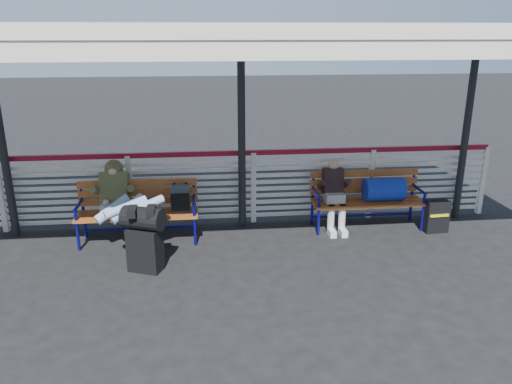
{
  "coord_description": "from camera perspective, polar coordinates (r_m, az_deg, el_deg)",
  "views": [
    {
      "loc": [
        1.21,
        -5.93,
        3.1
      ],
      "look_at": [
        1.95,
        1.0,
        0.82
      ],
      "focal_mm": 35.0,
      "sensor_mm": 36.0,
      "label": 1
    }
  ],
  "objects": [
    {
      "name": "canopy",
      "position": [
        6.9,
        -16.92,
        16.88
      ],
      "size": [
        12.6,
        3.6,
        3.16
      ],
      "color": "silver",
      "rests_on": "ground"
    },
    {
      "name": "luggage_stack",
      "position": [
        6.79,
        -12.66,
        -4.98
      ],
      "size": [
        0.62,
        0.49,
        0.9
      ],
      "rotation": [
        0.0,
        0.0,
        -0.4
      ],
      "color": "black",
      "rests_on": "ground"
    },
    {
      "name": "bench_right",
      "position": [
        8.27,
        13.57,
        0.06
      ],
      "size": [
        1.8,
        0.56,
        0.92
      ],
      "color": "#A65520",
      "rests_on": "ground"
    },
    {
      "name": "fence",
      "position": [
        8.29,
        -14.19,
        0.42
      ],
      "size": [
        12.08,
        0.08,
        1.24
      ],
      "color": "silver",
      "rests_on": "ground"
    },
    {
      "name": "suitcase_side",
      "position": [
        8.47,
        19.87,
        -2.61
      ],
      "size": [
        0.39,
        0.25,
        0.52
      ],
      "rotation": [
        0.0,
        0.0,
        0.07
      ],
      "color": "black",
      "rests_on": "ground"
    },
    {
      "name": "traveler_man",
      "position": [
        7.39,
        -14.89,
        -1.22
      ],
      "size": [
        0.94,
        1.64,
        0.77
      ],
      "color": "#98B1CD",
      "rests_on": "ground"
    },
    {
      "name": "companion_person",
      "position": [
        8.07,
        8.94,
        -0.19
      ],
      "size": [
        0.32,
        0.66,
        1.15
      ],
      "color": "#BDB5AB",
      "rests_on": "ground"
    },
    {
      "name": "ground",
      "position": [
        6.8,
        -15.86,
        -9.77
      ],
      "size": [
        60.0,
        60.0,
        0.0
      ],
      "primitive_type": "plane",
      "color": "black",
      "rests_on": "ground"
    },
    {
      "name": "bench_left",
      "position": [
        7.72,
        -12.23,
        -1.37
      ],
      "size": [
        1.8,
        0.56,
        0.92
      ],
      "color": "#A65520",
      "rests_on": "ground"
    }
  ]
}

